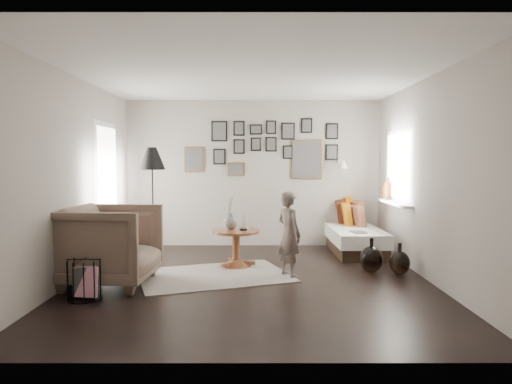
{
  "coord_description": "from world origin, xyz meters",
  "views": [
    {
      "loc": [
        0.05,
        -5.76,
        1.54
      ],
      "look_at": [
        0.05,
        0.5,
        1.1
      ],
      "focal_mm": 32.0,
      "sensor_mm": 36.0,
      "label": 1
    }
  ],
  "objects_px": {
    "demijohn_small": "(399,263)",
    "child": "(289,234)",
    "vase": "(230,220)",
    "magazine_basket": "(84,280)",
    "floor_lamp": "(152,163)",
    "pedestal_table": "(236,250)",
    "armchair": "(110,245)",
    "demijohn_large": "(371,259)",
    "daybed": "(353,234)"
  },
  "relations": [
    {
      "from": "demijohn_large",
      "to": "daybed",
      "type": "bearing_deg",
      "value": 87.47
    },
    {
      "from": "pedestal_table",
      "to": "magazine_basket",
      "type": "bearing_deg",
      "value": -135.83
    },
    {
      "from": "daybed",
      "to": "child",
      "type": "relative_size",
      "value": 1.67
    },
    {
      "from": "pedestal_table",
      "to": "daybed",
      "type": "distance_m",
      "value": 2.26
    },
    {
      "from": "magazine_basket",
      "to": "child",
      "type": "xyz_separation_m",
      "value": [
        2.34,
        1.0,
        0.35
      ]
    },
    {
      "from": "vase",
      "to": "demijohn_large",
      "type": "bearing_deg",
      "value": -10.99
    },
    {
      "from": "daybed",
      "to": "child",
      "type": "height_order",
      "value": "child"
    },
    {
      "from": "pedestal_table",
      "to": "magazine_basket",
      "type": "distance_m",
      "value": 2.25
    },
    {
      "from": "armchair",
      "to": "demijohn_small",
      "type": "height_order",
      "value": "armchair"
    },
    {
      "from": "pedestal_table",
      "to": "magazine_basket",
      "type": "xyz_separation_m",
      "value": [
        -1.61,
        -1.56,
        -0.03
      ]
    },
    {
      "from": "magazine_basket",
      "to": "demijohn_small",
      "type": "distance_m",
      "value": 3.98
    },
    {
      "from": "daybed",
      "to": "magazine_basket",
      "type": "distance_m",
      "value": 4.47
    },
    {
      "from": "demijohn_large",
      "to": "magazine_basket",
      "type": "bearing_deg",
      "value": -160.89
    },
    {
      "from": "daybed",
      "to": "armchair",
      "type": "distance_m",
      "value": 4.05
    },
    {
      "from": "demijohn_small",
      "to": "magazine_basket",
      "type": "bearing_deg",
      "value": -164.18
    },
    {
      "from": "demijohn_small",
      "to": "demijohn_large",
      "type": "bearing_deg",
      "value": 161.08
    },
    {
      "from": "daybed",
      "to": "demijohn_large",
      "type": "bearing_deg",
      "value": -93.31
    },
    {
      "from": "pedestal_table",
      "to": "floor_lamp",
      "type": "bearing_deg",
      "value": 155.81
    },
    {
      "from": "armchair",
      "to": "floor_lamp",
      "type": "bearing_deg",
      "value": -2.13
    },
    {
      "from": "child",
      "to": "floor_lamp",
      "type": "bearing_deg",
      "value": 27.27
    },
    {
      "from": "armchair",
      "to": "demijohn_small",
      "type": "distance_m",
      "value": 3.77
    },
    {
      "from": "pedestal_table",
      "to": "demijohn_large",
      "type": "relative_size",
      "value": 1.42
    },
    {
      "from": "demijohn_large",
      "to": "pedestal_table",
      "type": "bearing_deg",
      "value": 169.14
    },
    {
      "from": "daybed",
      "to": "armchair",
      "type": "relative_size",
      "value": 1.74
    },
    {
      "from": "armchair",
      "to": "demijohn_small",
      "type": "xyz_separation_m",
      "value": [
        3.73,
        0.48,
        -0.33
      ]
    },
    {
      "from": "vase",
      "to": "armchair",
      "type": "xyz_separation_m",
      "value": [
        -1.43,
        -0.98,
        -0.18
      ]
    },
    {
      "from": "vase",
      "to": "magazine_basket",
      "type": "height_order",
      "value": "vase"
    },
    {
      "from": "armchair",
      "to": "child",
      "type": "relative_size",
      "value": 0.96
    },
    {
      "from": "child",
      "to": "armchair",
      "type": "bearing_deg",
      "value": 66.81
    },
    {
      "from": "daybed",
      "to": "floor_lamp",
      "type": "relative_size",
      "value": 1.09
    },
    {
      "from": "daybed",
      "to": "magazine_basket",
      "type": "relative_size",
      "value": 4.23
    },
    {
      "from": "pedestal_table",
      "to": "armchair",
      "type": "distance_m",
      "value": 1.81
    },
    {
      "from": "vase",
      "to": "floor_lamp",
      "type": "bearing_deg",
      "value": 155.21
    },
    {
      "from": "daybed",
      "to": "child",
      "type": "bearing_deg",
      "value": -125.83
    },
    {
      "from": "vase",
      "to": "demijohn_large",
      "type": "xyz_separation_m",
      "value": [
        1.95,
        -0.38,
        -0.49
      ]
    },
    {
      "from": "vase",
      "to": "child",
      "type": "distance_m",
      "value": 1.0
    },
    {
      "from": "magazine_basket",
      "to": "daybed",
      "type": "bearing_deg",
      "value": 37.52
    },
    {
      "from": "demijohn_small",
      "to": "child",
      "type": "relative_size",
      "value": 0.38
    },
    {
      "from": "vase",
      "to": "demijohn_small",
      "type": "height_order",
      "value": "vase"
    },
    {
      "from": "floor_lamp",
      "to": "magazine_basket",
      "type": "distance_m",
      "value": 2.53
    },
    {
      "from": "armchair",
      "to": "demijohn_large",
      "type": "distance_m",
      "value": 3.45
    },
    {
      "from": "magazine_basket",
      "to": "demijohn_large",
      "type": "distance_m",
      "value": 3.68
    },
    {
      "from": "floor_lamp",
      "to": "magazine_basket",
      "type": "bearing_deg",
      "value": -97.38
    },
    {
      "from": "pedestal_table",
      "to": "daybed",
      "type": "xyz_separation_m",
      "value": [
        1.94,
        1.16,
        0.04
      ]
    },
    {
      "from": "floor_lamp",
      "to": "demijohn_small",
      "type": "relative_size",
      "value": 4.03
    },
    {
      "from": "vase",
      "to": "armchair",
      "type": "bearing_deg",
      "value": -145.52
    },
    {
      "from": "magazine_basket",
      "to": "demijohn_large",
      "type": "bearing_deg",
      "value": 19.11
    },
    {
      "from": "pedestal_table",
      "to": "armchair",
      "type": "xyz_separation_m",
      "value": [
        -1.51,
        -0.96,
        0.25
      ]
    },
    {
      "from": "child",
      "to": "pedestal_table",
      "type": "bearing_deg",
      "value": 18.76
    },
    {
      "from": "demijohn_large",
      "to": "demijohn_small",
      "type": "height_order",
      "value": "demijohn_large"
    }
  ]
}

